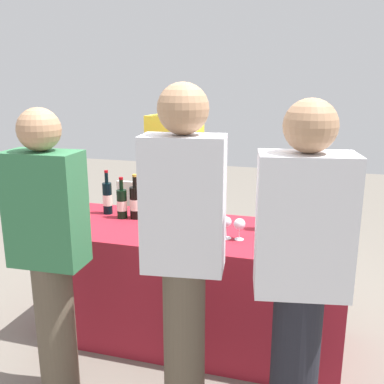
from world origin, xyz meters
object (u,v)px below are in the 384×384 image
wine_glass_4 (282,226)px  wine_bottle_2 (135,202)px  wine_bottle_6 (305,218)px  server_pouring (175,184)px  wine_bottle_3 (195,209)px  wine_glass_2 (226,223)px  wine_bottle_1 (122,203)px  wine_glass_0 (172,216)px  wine_bottle_0 (107,198)px  guest_0 (49,249)px  guest_2 (301,274)px  wine_glass_3 (240,225)px  wine_bottle_5 (285,218)px  wine_glass_1 (211,221)px  menu_board (144,229)px  guest_1 (184,249)px  wine_bottle_4 (264,214)px

wine_glass_4 → wine_bottle_2: bearing=168.6°
wine_bottle_6 → server_pouring: server_pouring is taller
wine_bottle_3 → wine_glass_2: (0.25, -0.18, -0.01)m
wine_bottle_1 → wine_bottle_2: size_ratio=0.93×
wine_bottle_6 → wine_glass_0: (-0.82, -0.16, -0.01)m
wine_bottle_6 → wine_glass_0: 0.83m
wine_bottle_0 → wine_glass_0: bearing=-21.9°
wine_glass_2 → guest_0: size_ratio=0.09×
wine_bottle_2 → guest_2: size_ratio=0.19×
wine_glass_0 → wine_glass_2: 0.37m
wine_bottle_6 → wine_glass_2: (-0.45, -0.20, -0.01)m
wine_bottle_2 → wine_glass_3: wine_bottle_2 is taller
wine_bottle_5 → wine_glass_1: 0.47m
wine_bottle_0 → wine_glass_0: (0.56, -0.23, -0.01)m
wine_bottle_0 → wine_glass_4: 1.28m
wine_bottle_5 → wine_glass_3: size_ratio=2.19×
wine_glass_0 → guest_2: bearing=-40.4°
guest_2 → guest_0: bearing=169.3°
wine_glass_3 → menu_board: size_ratio=0.16×
wine_glass_3 → guest_1: guest_1 is taller
wine_bottle_5 → wine_glass_2: size_ratio=2.13×
wine_bottle_0 → wine_bottle_5: (1.26, -0.09, -0.01)m
wine_bottle_4 → guest_2: 0.93m
wine_bottle_0 → guest_2: bearing=-33.8°
server_pouring → guest_0: (-0.23, -1.38, -0.04)m
wine_glass_1 → server_pouring: server_pouring is taller
wine_glass_3 → wine_glass_4: bearing=2.6°
wine_bottle_2 → guest_2: bearing=-37.4°
wine_bottle_3 → wine_bottle_1: bearing=177.9°
guest_1 → wine_glass_4: bearing=51.0°
wine_bottle_5 → guest_1: size_ratio=0.17×
guest_2 → wine_bottle_6: bearing=80.8°
guest_1 → wine_glass_0: bearing=105.9°
wine_bottle_1 → wine_glass_2: (0.78, -0.20, -0.00)m
guest_0 → wine_glass_3: bearing=34.6°
wine_glass_1 → wine_bottle_6: bearing=17.1°
wine_bottle_3 → wine_bottle_5: 0.58m
wine_glass_2 → wine_glass_3: 0.08m
guest_2 → menu_board: (-1.40, 1.61, -0.47)m
wine_bottle_4 → server_pouring: server_pouring is taller
wine_bottle_5 → guest_2: 0.86m
wine_glass_1 → server_pouring: 0.84m
wine_bottle_1 → wine_glass_3: size_ratio=2.17×
guest_1 → guest_2: 0.54m
server_pouring → wine_glass_3: bearing=139.3°
guest_2 → wine_bottle_3: bearing=120.1°
wine_glass_2 → menu_board: bearing=134.7°
wine_glass_0 → guest_2: (0.83, -0.71, 0.02)m
wine_glass_3 → server_pouring: server_pouring is taller
wine_bottle_1 → wine_bottle_4: (0.98, 0.02, 0.00)m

